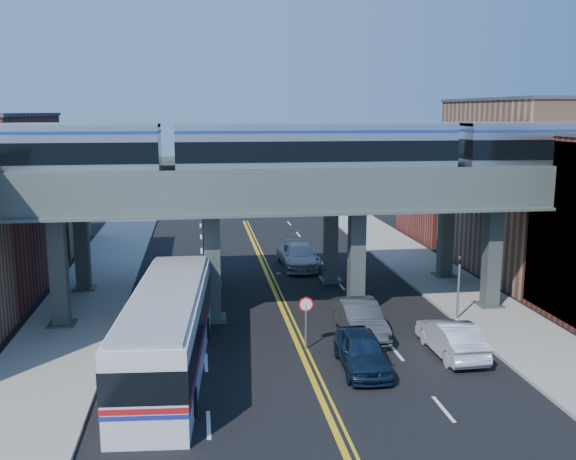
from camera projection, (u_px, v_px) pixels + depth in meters
name	position (u px, v px, depth m)	size (l,w,h in m)	color
ground	(310.00, 374.00, 27.98)	(120.00, 120.00, 0.00)	black
sidewalk_west	(79.00, 314.00, 36.11)	(5.00, 70.00, 0.16)	gray
sidewalk_east	(467.00, 297.00, 39.28)	(5.00, 70.00, 0.16)	gray
building_west_c	(29.00, 201.00, 52.93)	(8.00, 10.00, 8.00)	#996F4F
building_east_b	(531.00, 188.00, 45.00)	(8.00, 14.00, 12.00)	#996F4F
building_east_c	(456.00, 188.00, 57.93)	(8.00, 10.00, 9.00)	brown
mural_panel	(576.00, 241.00, 33.01)	(0.10, 9.50, 9.50)	teal
elevated_viaduct_near	(285.00, 202.00, 34.58)	(52.00, 3.60, 7.40)	#424D49
elevated_viaduct_far	(271.00, 187.00, 41.40)	(52.00, 3.60, 7.40)	#424D49
transit_train	(316.00, 151.00, 34.31)	(46.11, 2.89, 3.37)	black
stop_sign	(306.00, 314.00, 30.62)	(0.76, 0.09, 2.63)	slate
traffic_signal	(459.00, 280.00, 34.66)	(0.15, 0.18, 4.10)	slate
transit_bus	(168.00, 332.00, 28.05)	(4.06, 13.90, 3.53)	silver
car_lane_a	(362.00, 351.00, 28.43)	(1.98, 4.93, 1.68)	#0E1D33
car_lane_b	(360.00, 319.00, 32.75)	(1.86, 5.34, 1.76)	#313134
car_lane_c	(299.00, 256.00, 47.35)	(2.58, 5.59, 1.55)	#BCBCBE
car_lane_d	(300.00, 256.00, 47.01)	(2.34, 5.75, 1.67)	silver
car_parked_curb	(451.00, 338.00, 30.12)	(1.75, 5.03, 1.66)	silver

